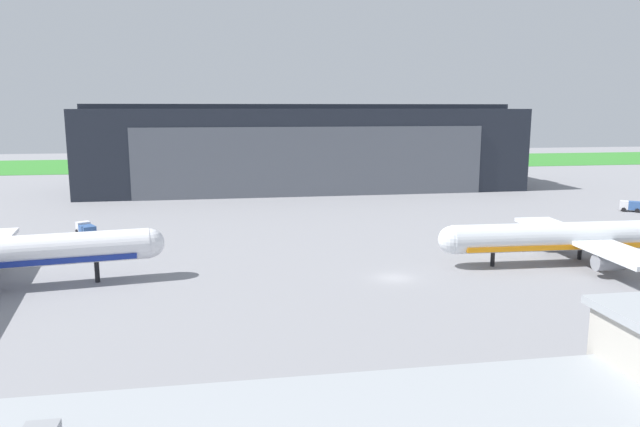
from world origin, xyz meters
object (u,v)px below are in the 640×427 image
object	(u,v)px
maintenance_hangar	(303,148)
fuel_bowser	(86,228)
airliner_near_right	(579,237)
stair_truck	(631,206)

from	to	relation	value
maintenance_hangar	fuel_bowser	bearing A→B (deg)	-129.88
airliner_near_right	stair_truck	world-z (taller)	airliner_near_right
airliner_near_right	fuel_bowser	distance (m)	75.52
airliner_near_right	fuel_bowser	bearing A→B (deg)	156.33
maintenance_hangar	stair_truck	xyz separation A→B (m)	(59.77, -47.41, -9.09)
stair_truck	airliner_near_right	bearing A→B (deg)	-134.32
maintenance_hangar	airliner_near_right	world-z (taller)	maintenance_hangar
fuel_bowser	airliner_near_right	bearing A→B (deg)	-23.67
fuel_bowser	maintenance_hangar	bearing A→B (deg)	50.12
airliner_near_right	stair_truck	distance (m)	48.98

